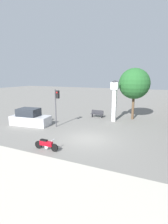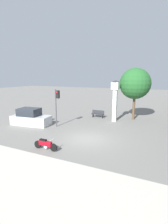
# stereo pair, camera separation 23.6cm
# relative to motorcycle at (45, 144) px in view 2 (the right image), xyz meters

# --- Properties ---
(ground_plane) EXTENTS (120.00, 120.00, 0.00)m
(ground_plane) POSITION_rel_motorcycle_xyz_m (1.85, 3.30, -0.41)
(ground_plane) COLOR slate
(sidewalk_strip) EXTENTS (36.00, 6.00, 0.10)m
(sidewalk_strip) POSITION_rel_motorcycle_xyz_m (1.85, -4.00, -0.36)
(sidewalk_strip) COLOR #BCB7A8
(sidewalk_strip) RESTS_ON ground_plane
(motorcycle) EXTENTS (1.95, 0.42, 0.86)m
(motorcycle) POSITION_rel_motorcycle_xyz_m (0.00, 0.00, 0.00)
(motorcycle) COLOR black
(motorcycle) RESTS_ON ground_plane
(clock_tower) EXTENTS (0.97, 0.97, 4.75)m
(clock_tower) POSITION_rel_motorcycle_xyz_m (2.24, 10.02, 2.70)
(clock_tower) COLOR white
(clock_tower) RESTS_ON ground_plane
(traffic_light) EXTENTS (0.50, 0.35, 3.90)m
(traffic_light) POSITION_rel_motorcycle_xyz_m (-2.49, 5.26, 2.28)
(traffic_light) COLOR #47474C
(traffic_light) RESTS_ON ground_plane
(street_tree) EXTENTS (3.64, 3.64, 6.16)m
(street_tree) POSITION_rel_motorcycle_xyz_m (4.09, 11.88, 3.91)
(street_tree) COLOR brown
(street_tree) RESTS_ON ground_plane
(bench) EXTENTS (1.60, 0.44, 0.92)m
(bench) POSITION_rel_motorcycle_xyz_m (-0.19, 10.97, 0.08)
(bench) COLOR #2D2D33
(bench) RESTS_ON ground_plane
(parked_car) EXTENTS (4.40, 2.33, 1.80)m
(parked_car) POSITION_rel_motorcycle_xyz_m (-5.61, 4.69, 0.34)
(parked_car) COLOR silver
(parked_car) RESTS_ON ground_plane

